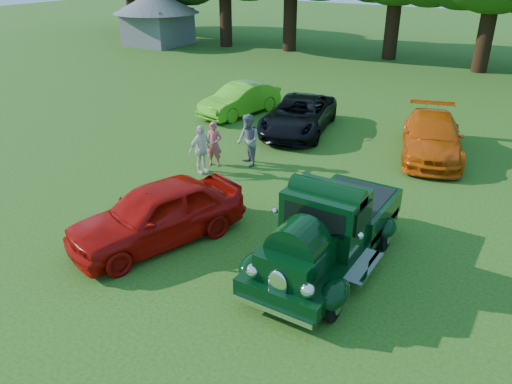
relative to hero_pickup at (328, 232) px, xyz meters
The scene contains 10 objects.
ground 1.69m from the hero_pickup, 160.61° to the right, with size 120.00×120.00×0.00m, color #234810.
hero_pickup is the anchor object (origin of this frame).
red_convertible 4.13m from the hero_pickup, 162.57° to the right, with size 1.77×4.39×1.50m, color #AC0B07.
back_car_lime 11.84m from the hero_pickup, 133.08° to the left, with size 1.39×3.99×1.31m, color #47B317.
back_car_black 9.29m from the hero_pickup, 121.48° to the left, with size 2.24×4.85×1.35m, color black.
back_car_orange 8.09m from the hero_pickup, 88.30° to the left, with size 1.93×4.74×1.38m, color #CF4B07.
spectator_pink 6.55m from the hero_pickup, 148.99° to the left, with size 0.54×0.36×1.49m, color #B84B55.
spectator_grey 6.14m from the hero_pickup, 139.58° to the left, with size 0.84×0.66×1.74m, color slate.
spectator_white 6.21m from the hero_pickup, 154.52° to the left, with size 0.92×0.39×1.58m, color silver.
gazebo 31.14m from the hero_pickup, 138.74° to the left, with size 6.40×6.40×3.90m.
Camera 1 is at (5.06, -8.48, 6.45)m, focal length 35.00 mm.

